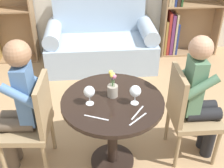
% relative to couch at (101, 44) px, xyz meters
% --- Properties ---
extents(ground_plane, '(16.00, 16.00, 0.00)m').
position_rel_couch_xyz_m(ground_plane, '(0.00, -1.92, -0.31)').
color(ground_plane, tan).
extents(round_table, '(0.83, 0.83, 0.72)m').
position_rel_couch_xyz_m(round_table, '(0.00, -1.92, 0.24)').
color(round_table, black).
rests_on(round_table, ground_plane).
extents(couch, '(1.54, 0.80, 0.92)m').
position_rel_couch_xyz_m(couch, '(0.00, 0.00, 0.00)').
color(couch, '#9EB2C6').
rests_on(couch, ground_plane).
extents(bookshelf_right, '(0.87, 0.28, 1.56)m').
position_rel_couch_xyz_m(bookshelf_right, '(1.26, 0.27, 0.44)').
color(bookshelf_right, '#93704C').
rests_on(bookshelf_right, ground_plane).
extents(chair_left, '(0.45, 0.45, 0.90)m').
position_rel_couch_xyz_m(chair_left, '(-0.67, -1.87, 0.18)').
color(chair_left, '#937A56').
rests_on(chair_left, ground_plane).
extents(chair_right, '(0.42, 0.42, 0.90)m').
position_rel_couch_xyz_m(chair_right, '(0.67, -1.85, 0.18)').
color(chair_right, '#937A56').
rests_on(chair_right, ground_plane).
extents(person_left, '(0.44, 0.36, 1.23)m').
position_rel_couch_xyz_m(person_left, '(-0.76, -1.86, 0.35)').
color(person_left, brown).
rests_on(person_left, ground_plane).
extents(person_right, '(0.42, 0.34, 1.21)m').
position_rel_couch_xyz_m(person_right, '(0.76, -1.85, 0.32)').
color(person_right, black).
rests_on(person_right, ground_plane).
extents(wine_glass_left, '(0.09, 0.09, 0.16)m').
position_rel_couch_xyz_m(wine_glass_left, '(-0.18, -1.96, 0.51)').
color(wine_glass_left, white).
rests_on(wine_glass_left, round_table).
extents(wine_glass_right, '(0.09, 0.09, 0.16)m').
position_rel_couch_xyz_m(wine_glass_right, '(0.17, -1.98, 0.51)').
color(wine_glass_right, white).
rests_on(wine_glass_right, round_table).
extents(flower_vase, '(0.09, 0.09, 0.24)m').
position_rel_couch_xyz_m(flower_vase, '(0.01, -1.87, 0.49)').
color(flower_vase, '#9E9384').
rests_on(flower_vase, round_table).
extents(knife_left_setting, '(0.12, 0.16, 0.00)m').
position_rel_couch_xyz_m(knife_left_setting, '(0.17, -2.10, 0.40)').
color(knife_left_setting, silver).
rests_on(knife_left_setting, round_table).
extents(fork_left_setting, '(0.18, 0.08, 0.00)m').
position_rel_couch_xyz_m(fork_left_setting, '(-0.14, -2.13, 0.40)').
color(fork_left_setting, silver).
rests_on(fork_left_setting, round_table).
extents(knife_right_setting, '(0.15, 0.13, 0.00)m').
position_rel_couch_xyz_m(knife_right_setting, '(0.16, -2.18, 0.40)').
color(knife_right_setting, silver).
rests_on(knife_right_setting, round_table).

